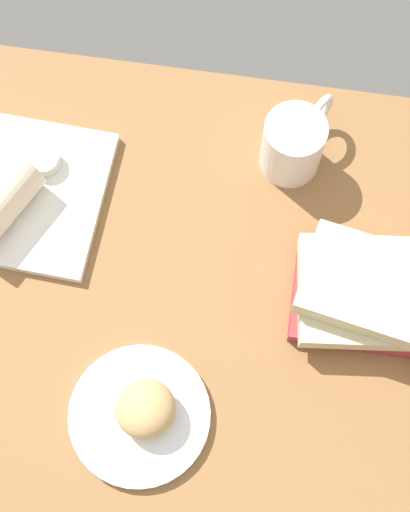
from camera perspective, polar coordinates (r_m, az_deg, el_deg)
name	(u,v)px	position (r cm, az deg, el deg)	size (l,w,h in cm)	color
dining_table	(212,352)	(107.46, 0.53, -7.38)	(110.00, 90.00, 4.00)	olive
round_plate	(140,415)	(103.58, -5.03, -12.07)	(19.31, 19.31, 1.40)	white
scone_pastry	(146,409)	(100.24, -4.58, -11.61)	(8.08, 7.90, 5.29)	tan
square_plate	(23,193)	(115.63, -13.77, 4.74)	(24.11, 24.11, 1.60)	white
sauce_cup	(43,160)	(115.04, -12.29, 7.20)	(4.96, 4.96, 2.25)	silver
book_stack	(373,292)	(105.51, 12.73, -2.72)	(23.25, 18.05, 9.22)	#A53338
coffee_mug	(294,143)	(111.68, 6.86, 8.59)	(10.06, 13.56, 10.47)	white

